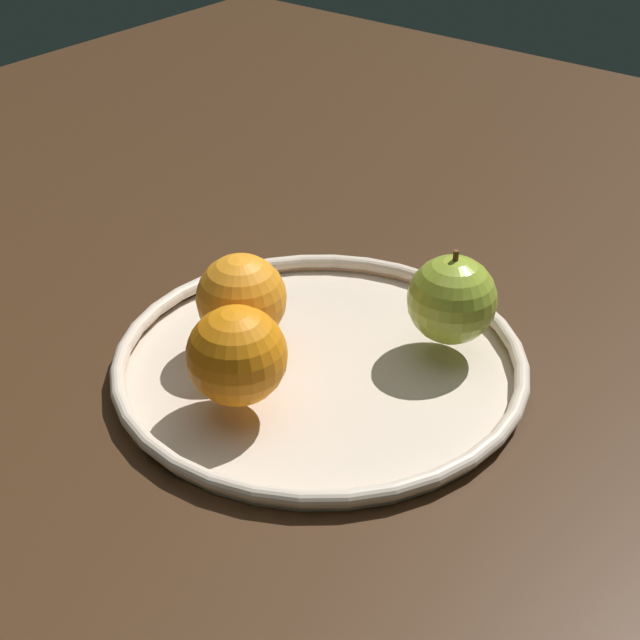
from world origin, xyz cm
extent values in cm
cube|color=#3B2414|center=(0.00, 0.00, -2.00)|extent=(166.31, 166.31, 4.00)
cylinder|color=beige|center=(0.00, 0.00, 0.30)|extent=(31.02, 31.02, 0.60)
torus|color=beige|center=(0.00, 0.00, 1.20)|extent=(32.31, 32.31, 1.20)
sphere|color=#94AA31|center=(-8.01, 6.68, 5.32)|extent=(7.03, 7.03, 7.03)
cylinder|color=#593819|center=(-8.01, 6.68, 9.03)|extent=(0.44, 0.44, 1.20)
sphere|color=orange|center=(8.02, -1.11, 5.43)|extent=(7.25, 7.25, 7.25)
sphere|color=orange|center=(2.05, -6.15, 5.34)|extent=(7.08, 7.08, 7.08)
camera|label=1|loc=(47.04, 37.41, 43.70)|focal=53.12mm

